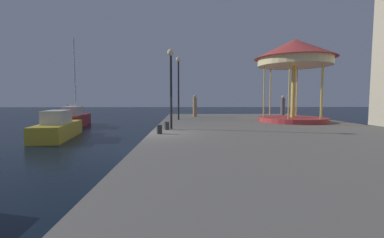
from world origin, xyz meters
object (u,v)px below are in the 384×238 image
motorboat_yellow (58,128)px  sailboat_red (74,119)px  carousel (294,60)px  person_near_carousel (283,107)px  bollard_center (167,126)px  lamp_post_mid_promenade (178,77)px  person_far_corner (195,107)px  lamp_post_near_edge (171,74)px  bollard_north (159,129)px

motorboat_yellow → sailboat_red: (-1.84, 6.52, 0.05)m
motorboat_yellow → carousel: bearing=6.8°
person_near_carousel → bollard_center: bearing=-138.1°
sailboat_red → lamp_post_mid_promenade: bearing=-18.4°
carousel → person_far_corner: size_ratio=2.92×
motorboat_yellow → bollard_center: (6.68, -2.54, 0.37)m
sailboat_red → person_near_carousel: (17.50, -1.02, 0.99)m
lamp_post_mid_promenade → lamp_post_near_edge: bearing=-92.4°
motorboat_yellow → bollard_center: motorboat_yellow is taller
motorboat_yellow → sailboat_red: sailboat_red is taller
motorboat_yellow → carousel: 15.63m
sailboat_red → person_far_corner: size_ratio=4.01×
person_far_corner → motorboat_yellow: bearing=-142.1°
bollard_center → person_far_corner: (1.77, 9.12, 0.69)m
person_far_corner → person_near_carousel: person_far_corner is taller
bollard_center → person_near_carousel: bearing=41.9°
bollard_center → person_near_carousel: size_ratio=0.22×
lamp_post_near_edge → person_near_carousel: bearing=41.2°
bollard_north → carousel: bearing=34.6°
lamp_post_near_edge → lamp_post_mid_promenade: 5.73m
carousel → bollard_center: size_ratio=13.77×
lamp_post_mid_promenade → person_near_carousel: (8.54, 1.96, -2.25)m
sailboat_red → bollard_center: size_ratio=18.92×
carousel → lamp_post_near_edge: bearing=-153.7°
lamp_post_near_edge → lamp_post_mid_promenade: size_ratio=0.89×
carousel → lamp_post_mid_promenade: bearing=167.3°
sailboat_red → carousel: sailboat_red is taller
carousel → sailboat_red: bearing=164.2°
motorboat_yellow → lamp_post_near_edge: size_ratio=1.29×
carousel → person_near_carousel: carousel is taller
carousel → person_far_corner: carousel is taller
carousel → lamp_post_mid_promenade: (-7.79, 1.75, -1.02)m
lamp_post_near_edge → person_far_corner: 9.10m
motorboat_yellow → carousel: size_ratio=0.96×
lamp_post_near_edge → lamp_post_mid_promenade: lamp_post_mid_promenade is taller
sailboat_red → person_far_corner: sailboat_red is taller
carousel → lamp_post_near_edge: carousel is taller
sailboat_red → bollard_north: bearing=-51.8°
bollard_center → person_far_corner: size_ratio=0.21×
sailboat_red → lamp_post_mid_promenade: size_ratio=1.65×
lamp_post_mid_promenade → bollard_center: 6.76m
sailboat_red → lamp_post_near_edge: (8.73, -8.69, 2.93)m
lamp_post_near_edge → person_near_carousel: lamp_post_near_edge is taller
lamp_post_mid_promenade → bollard_north: bearing=-95.0°
bollard_north → person_near_carousel: bearing=46.1°
lamp_post_mid_promenade → motorboat_yellow: bearing=-153.5°
carousel → lamp_post_mid_promenade: 8.05m
lamp_post_mid_promenade → person_near_carousel: 9.04m
sailboat_red → bollard_center: (8.53, -9.06, 0.32)m
motorboat_yellow → person_near_carousel: 16.63m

